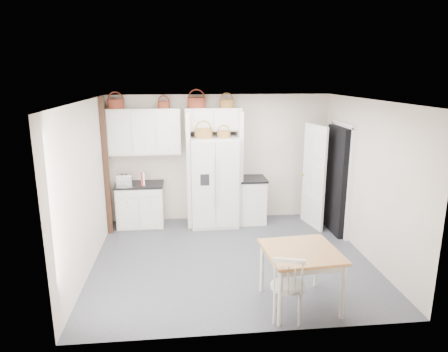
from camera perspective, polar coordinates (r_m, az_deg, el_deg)
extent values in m
plane|color=#36363B|center=(6.81, 1.07, -11.66)|extent=(4.50, 4.50, 0.00)
plane|color=white|center=(6.14, 1.18, 10.72)|extent=(4.50, 4.50, 0.00)
plane|color=#C8B19C|center=(8.29, -0.57, 2.58)|extent=(4.50, 0.00, 4.50)
plane|color=#C8B19C|center=(6.48, -19.03, -1.54)|extent=(0.00, 4.00, 4.00)
plane|color=#C8B19C|center=(6.99, 19.76, -0.49)|extent=(0.00, 4.00, 4.00)
cube|color=silver|center=(8.01, -1.38, -0.78)|extent=(0.93, 0.75, 1.80)
cube|color=silver|center=(8.24, -11.83, -4.15)|extent=(0.90, 0.57, 0.84)
cube|color=silver|center=(8.30, 4.02, -3.53)|extent=(0.51, 0.61, 0.89)
cube|color=olive|center=(5.51, 10.81, -14.04)|extent=(1.00, 1.00, 0.78)
cube|color=silver|center=(5.17, 9.12, -15.29)|extent=(0.53, 0.50, 0.89)
cube|color=black|center=(8.11, -11.99, -1.22)|extent=(0.94, 0.61, 0.04)
cube|color=black|center=(8.17, 4.08, -0.40)|extent=(0.55, 0.65, 0.04)
cube|color=silver|center=(8.10, -14.07, -0.49)|extent=(0.30, 0.19, 0.20)
cube|color=red|center=(8.00, -11.67, -0.43)|extent=(0.05, 0.16, 0.23)
cube|color=white|center=(7.99, -11.44, -0.40)|extent=(0.07, 0.16, 0.24)
cylinder|color=maroon|center=(8.03, -15.21, 9.92)|extent=(0.31, 0.31, 0.18)
cylinder|color=maroon|center=(7.94, -8.61, 10.05)|extent=(0.23, 0.23, 0.14)
cylinder|color=maroon|center=(7.93, -3.94, 10.41)|extent=(0.36, 0.36, 0.20)
cylinder|color=brown|center=(7.98, 0.38, 10.32)|extent=(0.28, 0.28, 0.16)
cylinder|color=brown|center=(7.70, -2.95, 6.11)|extent=(0.34, 0.34, 0.18)
cylinder|color=brown|center=(7.73, -0.05, 5.99)|extent=(0.25, 0.25, 0.14)
cube|color=silver|center=(8.02, -11.26, 6.26)|extent=(1.40, 0.34, 0.90)
cube|color=silver|center=(7.98, -1.55, 8.12)|extent=(1.12, 0.34, 0.45)
cube|color=silver|center=(7.99, -5.08, 0.98)|extent=(0.08, 0.60, 2.30)
cube|color=silver|center=(8.07, 2.18, 1.16)|extent=(0.08, 0.60, 2.30)
cube|color=black|center=(7.75, -16.51, 1.16)|extent=(0.09, 0.09, 2.60)
cube|color=black|center=(7.90, 15.93, -0.61)|extent=(0.18, 0.85, 2.05)
cube|color=white|center=(8.09, 12.70, -0.08)|extent=(0.21, 0.79, 2.05)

